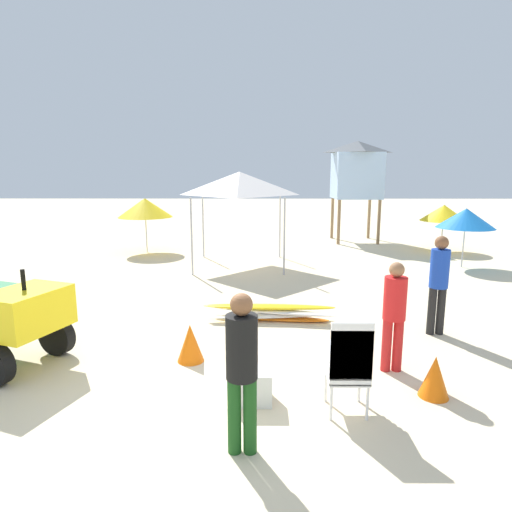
{
  "coord_description": "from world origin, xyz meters",
  "views": [
    {
      "loc": [
        0.75,
        -4.99,
        2.87
      ],
      "look_at": [
        0.7,
        3.57,
        1.2
      ],
      "focal_mm": 30.87,
      "sensor_mm": 36.0,
      "label": 1
    }
  ],
  "objects_px": {
    "stacked_plastic_chairs": "(349,360)",
    "beach_umbrella_mid": "(444,213)",
    "lifeguard_near_center": "(394,310)",
    "lifeguard_tower": "(357,170)",
    "traffic_cone_near": "(435,377)",
    "traffic_cone_far": "(190,343)",
    "beach_umbrella_far": "(466,218)",
    "beach_umbrella_left": "(145,208)",
    "surfboard_pile": "(272,313)",
    "cooler_box": "(251,386)",
    "lifeguard_near_right": "(242,363)",
    "popup_canopy": "(240,184)",
    "lifeguard_near_left": "(439,278)"
  },
  "relations": [
    {
      "from": "surfboard_pile",
      "to": "beach_umbrella_mid",
      "type": "distance_m",
      "value": 9.91
    },
    {
      "from": "stacked_plastic_chairs",
      "to": "beach_umbrella_mid",
      "type": "bearing_deg",
      "value": 63.02
    },
    {
      "from": "traffic_cone_near",
      "to": "traffic_cone_far",
      "type": "relative_size",
      "value": 0.94
    },
    {
      "from": "beach_umbrella_left",
      "to": "traffic_cone_near",
      "type": "xyz_separation_m",
      "value": [
        6.23,
        -10.12,
        -1.3
      ]
    },
    {
      "from": "cooler_box",
      "to": "lifeguard_tower",
      "type": "bearing_deg",
      "value": 72.63
    },
    {
      "from": "stacked_plastic_chairs",
      "to": "beach_umbrella_mid",
      "type": "relative_size",
      "value": 0.72
    },
    {
      "from": "popup_canopy",
      "to": "traffic_cone_near",
      "type": "height_order",
      "value": "popup_canopy"
    },
    {
      "from": "beach_umbrella_mid",
      "to": "traffic_cone_far",
      "type": "height_order",
      "value": "beach_umbrella_mid"
    },
    {
      "from": "lifeguard_near_right",
      "to": "beach_umbrella_mid",
      "type": "height_order",
      "value": "lifeguard_near_right"
    },
    {
      "from": "lifeguard_near_left",
      "to": "cooler_box",
      "type": "distance_m",
      "value": 4.08
    },
    {
      "from": "popup_canopy",
      "to": "beach_umbrella_left",
      "type": "bearing_deg",
      "value": 147.55
    },
    {
      "from": "popup_canopy",
      "to": "beach_umbrella_left",
      "type": "xyz_separation_m",
      "value": [
        -3.4,
        2.16,
        -0.9
      ]
    },
    {
      "from": "beach_umbrella_left",
      "to": "popup_canopy",
      "type": "bearing_deg",
      "value": -32.45
    },
    {
      "from": "surfboard_pile",
      "to": "cooler_box",
      "type": "height_order",
      "value": "cooler_box"
    },
    {
      "from": "lifeguard_near_right",
      "to": "traffic_cone_near",
      "type": "xyz_separation_m",
      "value": [
        2.42,
        1.15,
        -0.71
      ]
    },
    {
      "from": "beach_umbrella_left",
      "to": "stacked_plastic_chairs",
      "type": "bearing_deg",
      "value": -64.56
    },
    {
      "from": "stacked_plastic_chairs",
      "to": "popup_canopy",
      "type": "height_order",
      "value": "popup_canopy"
    },
    {
      "from": "stacked_plastic_chairs",
      "to": "lifeguard_near_left",
      "type": "height_order",
      "value": "lifeguard_near_left"
    },
    {
      "from": "lifeguard_tower",
      "to": "cooler_box",
      "type": "xyz_separation_m",
      "value": [
        -4.0,
        -12.79,
        -2.67
      ]
    },
    {
      "from": "surfboard_pile",
      "to": "beach_umbrella_left",
      "type": "relative_size",
      "value": 1.34
    },
    {
      "from": "lifeguard_near_left",
      "to": "traffic_cone_near",
      "type": "xyz_separation_m",
      "value": [
        -0.88,
        -2.22,
        -0.75
      ]
    },
    {
      "from": "beach_umbrella_left",
      "to": "surfboard_pile",
      "type": "bearing_deg",
      "value": -59.72
    },
    {
      "from": "lifeguard_near_center",
      "to": "lifeguard_near_right",
      "type": "xyz_separation_m",
      "value": [
        -2.1,
        -1.9,
        0.06
      ]
    },
    {
      "from": "lifeguard_near_center",
      "to": "cooler_box",
      "type": "height_order",
      "value": "lifeguard_near_center"
    },
    {
      "from": "beach_umbrella_far",
      "to": "cooler_box",
      "type": "xyz_separation_m",
      "value": [
        -6.2,
        -7.86,
        -1.27
      ]
    },
    {
      "from": "popup_canopy",
      "to": "beach_umbrella_left",
      "type": "height_order",
      "value": "popup_canopy"
    },
    {
      "from": "beach_umbrella_left",
      "to": "beach_umbrella_mid",
      "type": "relative_size",
      "value": 1.15
    },
    {
      "from": "popup_canopy",
      "to": "traffic_cone_far",
      "type": "xyz_separation_m",
      "value": [
        -0.47,
        -6.9,
        -2.18
      ]
    },
    {
      "from": "traffic_cone_near",
      "to": "traffic_cone_far",
      "type": "bearing_deg",
      "value": 162.2
    },
    {
      "from": "lifeguard_near_left",
      "to": "traffic_cone_near",
      "type": "relative_size",
      "value": 3.21
    },
    {
      "from": "popup_canopy",
      "to": "cooler_box",
      "type": "xyz_separation_m",
      "value": [
        0.48,
        -8.1,
        -2.27
      ]
    },
    {
      "from": "surfboard_pile",
      "to": "lifeguard_near_center",
      "type": "height_order",
      "value": "lifeguard_near_center"
    },
    {
      "from": "surfboard_pile",
      "to": "beach_umbrella_left",
      "type": "xyz_separation_m",
      "value": [
        -4.23,
        7.24,
        1.41
      ]
    },
    {
      "from": "lifeguard_near_center",
      "to": "cooler_box",
      "type": "relative_size",
      "value": 3.14
    },
    {
      "from": "lifeguard_near_right",
      "to": "cooler_box",
      "type": "distance_m",
      "value": 1.28
    },
    {
      "from": "lifeguard_tower",
      "to": "beach_umbrella_left",
      "type": "xyz_separation_m",
      "value": [
        -7.88,
        -2.52,
        -1.3
      ]
    },
    {
      "from": "lifeguard_tower",
      "to": "cooler_box",
      "type": "relative_size",
      "value": 7.8
    },
    {
      "from": "beach_umbrella_left",
      "to": "traffic_cone_near",
      "type": "relative_size",
      "value": 3.48
    },
    {
      "from": "traffic_cone_near",
      "to": "cooler_box",
      "type": "height_order",
      "value": "traffic_cone_near"
    },
    {
      "from": "stacked_plastic_chairs",
      "to": "lifeguard_near_center",
      "type": "relative_size",
      "value": 0.74
    },
    {
      "from": "traffic_cone_near",
      "to": "traffic_cone_far",
      "type": "xyz_separation_m",
      "value": [
        -3.29,
        1.06,
        0.02
      ]
    },
    {
      "from": "popup_canopy",
      "to": "lifeguard_tower",
      "type": "xyz_separation_m",
      "value": [
        4.48,
        4.69,
        0.41
      ]
    },
    {
      "from": "lifeguard_tower",
      "to": "beach_umbrella_left",
      "type": "relative_size",
      "value": 2.09
    },
    {
      "from": "lifeguard_near_center",
      "to": "lifeguard_tower",
      "type": "relative_size",
      "value": 0.4
    },
    {
      "from": "lifeguard_near_right",
      "to": "traffic_cone_far",
      "type": "relative_size",
      "value": 2.93
    },
    {
      "from": "surfboard_pile",
      "to": "beach_umbrella_far",
      "type": "distance_m",
      "value": 7.71
    },
    {
      "from": "lifeguard_tower",
      "to": "beach_umbrella_far",
      "type": "height_order",
      "value": "lifeguard_tower"
    },
    {
      "from": "popup_canopy",
      "to": "traffic_cone_far",
      "type": "height_order",
      "value": "popup_canopy"
    },
    {
      "from": "beach_umbrella_far",
      "to": "beach_umbrella_left",
      "type": "bearing_deg",
      "value": 166.61
    },
    {
      "from": "beach_umbrella_left",
      "to": "cooler_box",
      "type": "bearing_deg",
      "value": -69.28
    }
  ]
}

